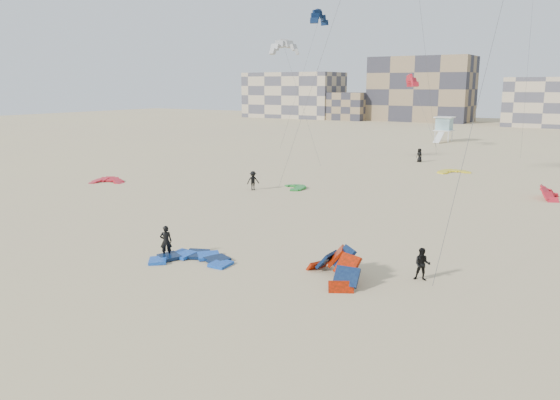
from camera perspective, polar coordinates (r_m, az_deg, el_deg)
The scene contains 18 objects.
ground at distance 31.18m, azimuth -9.35°, elevation -7.05°, with size 320.00×320.00×0.00m, color tan.
kite_ground_blue at distance 32.36m, azimuth -9.20°, elevation -6.34°, with size 4.37×4.56×0.53m, color blue, non-canonical shape.
kite_ground_orange at distance 29.27m, azimuth 5.59°, elevation -8.22°, with size 4.28×3.33×2.72m, color red, non-canonical shape.
kite_ground_red at distance 60.39m, azimuth -17.62°, elevation 1.76°, with size 3.34×3.48×0.86m, color red, non-canonical shape.
kite_ground_green at distance 54.30m, azimuth 1.58°, elevation 1.23°, with size 2.81×2.98×0.46m, color #1B8D2E, non-canonical shape.
kite_ground_red_far at distance 54.84m, azimuth 26.36°, elevation 0.09°, with size 3.24×2.75×1.96m, color red, non-canonical shape.
kite_ground_yellow at distance 67.26m, azimuth 17.65°, elevation 2.74°, with size 3.50×3.68×0.41m, color #FDFB23, non-canonical shape.
kitesurfer_main at distance 33.17m, azimuth -11.83°, elevation -4.25°, with size 0.70×0.46×1.93m, color black.
kitesurfer_b at distance 29.64m, azimuth 14.64°, elevation -6.52°, with size 0.85×0.66×1.75m, color black.
kitesurfer_c at distance 53.30m, azimuth -2.83°, elevation 2.03°, with size 1.21×0.69×1.87m, color black.
kitesurfer_e at distance 75.35m, azimuth 14.37°, elevation 4.56°, with size 0.90×0.58×1.83m, color black.
kite_fly_grey at distance 67.29m, azimuth 0.49°, elevation 15.53°, with size 8.72×4.92×14.75m.
kite_fly_navy at distance 84.04m, azimuth 4.12°, elevation 18.37°, with size 4.52×8.70×19.86m.
kite_fly_red at distance 88.24m, azimuth 13.63°, elevation 11.92°, with size 8.64×7.97×11.06m.
lifeguard_tower_far at distance 104.17m, azimuth 16.75°, elevation 7.08°, with size 3.22×6.13×4.49m.
condo_west_a at distance 176.52m, azimuth 1.43°, elevation 10.89°, with size 30.00×15.00×14.00m, color tan.
condo_west_b at distance 163.74m, azimuth 14.56°, elevation 11.15°, with size 28.00×14.00×18.00m, color #856F50.
condo_fill_left at distance 165.52m, azimuth 7.13°, elevation 9.70°, with size 12.00×10.00×8.00m, color #856F50.
Camera 1 is at (19.66, -22.03, 10.03)m, focal length 35.00 mm.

